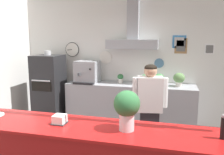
# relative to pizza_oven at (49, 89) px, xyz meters

# --- Properties ---
(back_wall_assembly) EXTENTS (5.26, 3.03, 2.98)m
(back_wall_assembly) POSITION_rel_pizza_oven_xyz_m (1.79, 0.40, 0.83)
(back_wall_assembly) COLOR gray
(back_wall_assembly) RESTS_ON ground_plane
(back_prep_counter) EXTENTS (2.75, 0.64, 0.94)m
(back_prep_counter) POSITION_rel_pizza_oven_xyz_m (1.83, 0.20, -0.31)
(back_prep_counter) COLOR #A3A5AD
(back_prep_counter) RESTS_ON ground_plane
(pizza_oven) EXTENTS (0.60, 0.66, 1.64)m
(pizza_oven) POSITION_rel_pizza_oven_xyz_m (0.00, 0.00, 0.00)
(pizza_oven) COLOR #232326
(pizza_oven) RESTS_ON ground_plane
(shop_worker) EXTENTS (0.53, 0.28, 1.54)m
(shop_worker) POSITION_rel_pizza_oven_xyz_m (2.38, -1.17, 0.06)
(shop_worker) COLOR #232328
(shop_worker) RESTS_ON ground_plane
(espresso_machine) EXTENTS (0.50, 0.53, 0.48)m
(espresso_machine) POSITION_rel_pizza_oven_xyz_m (0.86, 0.17, 0.40)
(espresso_machine) COLOR #A3A5AD
(espresso_machine) RESTS_ON back_prep_counter
(potted_thyme) EXTENTS (0.22, 0.22, 0.25)m
(potted_thyme) POSITION_rel_pizza_oven_xyz_m (2.43, 0.22, 0.30)
(potted_thyme) COLOR beige
(potted_thyme) RESTS_ON back_prep_counter
(potted_sage) EXTENTS (0.23, 0.23, 0.28)m
(potted_sage) POSITION_rel_pizza_oven_xyz_m (2.84, 0.20, 0.33)
(potted_sage) COLOR beige
(potted_sage) RESTS_ON back_prep_counter
(potted_oregano) EXTENTS (0.13, 0.13, 0.20)m
(potted_oregano) POSITION_rel_pizza_oven_xyz_m (1.61, 0.24, 0.28)
(potted_oregano) COLOR beige
(potted_oregano) RESTS_ON back_prep_counter
(potted_basil) EXTENTS (0.18, 0.18, 0.23)m
(potted_basil) POSITION_rel_pizza_oven_xyz_m (2.14, 0.21, 0.29)
(potted_basil) COLOR beige
(potted_basil) RESTS_ON back_prep_counter
(napkin_holder) EXTENTS (0.16, 0.15, 0.11)m
(napkin_holder) POSITION_rel_pizza_oven_xyz_m (1.54, -2.51, 0.29)
(napkin_holder) COLOR #262628
(napkin_holder) RESTS_ON service_counter
(basil_vase) EXTENTS (0.26, 0.26, 0.40)m
(basil_vase) POSITION_rel_pizza_oven_xyz_m (2.27, -2.51, 0.48)
(basil_vase) COLOR silver
(basil_vase) RESTS_ON service_counter
(pepper_grinder) EXTENTS (0.05, 0.05, 0.24)m
(pepper_grinder) POSITION_rel_pizza_oven_xyz_m (3.16, -2.49, 0.37)
(pepper_grinder) COLOR black
(pepper_grinder) RESTS_ON service_counter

